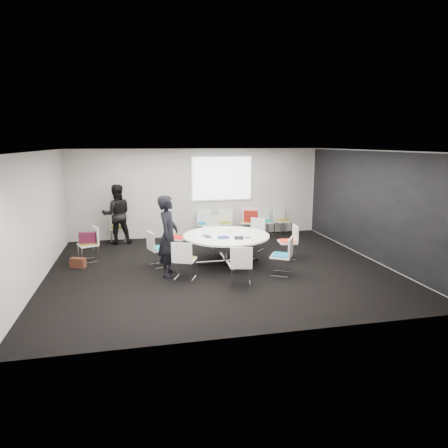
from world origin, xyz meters
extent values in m
cube|color=black|center=(0.00, 0.00, -0.02)|extent=(8.00, 7.00, 0.04)
cube|color=white|center=(0.00, 0.00, 2.82)|extent=(8.00, 7.00, 0.04)
cube|color=#B0ABA6|center=(0.00, 3.52, 1.40)|extent=(8.00, 0.04, 2.80)
cube|color=#B0ABA6|center=(0.00, -3.52, 1.40)|extent=(8.00, 0.04, 2.80)
cube|color=#B0ABA6|center=(-4.02, 0.00, 1.40)|extent=(0.04, 7.00, 2.80)
cube|color=#B0ABA6|center=(4.02, 0.00, 1.40)|extent=(0.04, 7.00, 2.80)
cube|color=black|center=(3.99, 0.00, 1.40)|extent=(0.01, 6.94, 2.74)
cube|color=silver|center=(0.25, 0.36, 0.04)|extent=(0.90, 0.90, 0.08)
cylinder|color=silver|center=(0.25, 0.36, 0.36)|extent=(0.10, 0.10, 0.65)
cylinder|color=white|center=(0.25, 0.36, 0.71)|extent=(2.15, 2.15, 0.04)
cube|color=white|center=(0.80, 3.46, 1.85)|extent=(1.90, 0.03, 1.35)
cube|color=silver|center=(1.90, 0.43, 0.21)|extent=(0.46, 0.46, 0.42)
cube|color=white|center=(1.90, 0.43, 0.44)|extent=(0.49, 0.50, 0.04)
cube|color=red|center=(1.90, 0.43, 0.47)|extent=(0.42, 0.44, 0.03)
cube|color=white|center=(2.11, 0.40, 0.67)|extent=(0.08, 0.46, 0.42)
cube|color=silver|center=(1.30, 1.42, 0.21)|extent=(0.59, 0.59, 0.42)
cube|color=white|center=(1.30, 1.42, 0.44)|extent=(0.64, 0.64, 0.04)
cube|color=#08817F|center=(1.30, 1.42, 0.47)|extent=(0.55, 0.55, 0.03)
cube|color=white|center=(1.45, 1.57, 0.67)|extent=(0.35, 0.35, 0.42)
cube|color=silver|center=(0.31, 1.98, 0.21)|extent=(0.53, 0.53, 0.42)
cube|color=white|center=(0.31, 1.98, 0.44)|extent=(0.57, 0.56, 0.04)
cube|color=#6A6D14|center=(0.31, 1.98, 0.47)|extent=(0.50, 0.48, 0.03)
cube|color=white|center=(0.25, 2.18, 0.67)|extent=(0.45, 0.18, 0.42)
cube|color=silver|center=(-0.84, 1.44, 0.21)|extent=(0.58, 0.58, 0.42)
cube|color=white|center=(-0.84, 1.44, 0.44)|extent=(0.61, 0.62, 0.04)
cube|color=red|center=(-0.84, 1.44, 0.47)|extent=(0.53, 0.54, 0.03)
cube|color=white|center=(-1.02, 1.55, 0.67)|extent=(0.27, 0.41, 0.42)
cube|color=silver|center=(-1.41, 0.46, 0.21)|extent=(0.53, 0.53, 0.42)
cube|color=white|center=(-1.41, 0.46, 0.44)|extent=(0.57, 0.58, 0.04)
cube|color=#0C8385|center=(-1.41, 0.46, 0.47)|extent=(0.49, 0.50, 0.03)
cube|color=white|center=(-1.61, 0.39, 0.67)|extent=(0.19, 0.45, 0.42)
cube|color=silver|center=(-0.91, -0.60, 0.21)|extent=(0.55, 0.55, 0.42)
cube|color=white|center=(-0.91, -0.60, 0.44)|extent=(0.60, 0.59, 0.04)
cube|color=olive|center=(-0.91, -0.60, 0.47)|extent=(0.52, 0.51, 0.03)
cube|color=white|center=(-0.99, -0.79, 0.67)|extent=(0.44, 0.21, 0.42)
cube|color=silver|center=(0.21, -1.24, 0.21)|extent=(0.51, 0.51, 0.42)
cube|color=white|center=(0.21, -1.24, 0.44)|extent=(0.55, 0.53, 0.04)
cube|color=red|center=(0.21, -1.24, 0.47)|extent=(0.48, 0.46, 0.03)
cube|color=white|center=(0.16, -1.44, 0.67)|extent=(0.46, 0.14, 0.42)
cube|color=silver|center=(1.28, -0.78, 0.21)|extent=(0.58, 0.58, 0.42)
cube|color=white|center=(1.28, -0.78, 0.44)|extent=(0.61, 0.62, 0.04)
cube|color=#0A617F|center=(1.28, -0.78, 0.47)|extent=(0.53, 0.54, 0.03)
cube|color=white|center=(1.46, -0.89, 0.67)|extent=(0.27, 0.41, 0.42)
cube|color=silver|center=(0.17, 3.13, 0.21)|extent=(0.45, 0.45, 0.42)
cube|color=white|center=(0.17, 3.13, 0.44)|extent=(0.49, 0.47, 0.04)
cube|color=#0B5C85|center=(0.17, 3.13, 0.47)|extent=(0.42, 0.41, 0.03)
cube|color=white|center=(0.18, 3.34, 0.67)|extent=(0.46, 0.07, 0.42)
cube|color=silver|center=(0.83, 3.15, 0.21)|extent=(0.53, 0.53, 0.42)
cube|color=white|center=(0.83, 3.15, 0.44)|extent=(0.58, 0.57, 0.04)
cube|color=#646F15|center=(0.83, 3.15, 0.47)|extent=(0.50, 0.49, 0.03)
cube|color=white|center=(0.89, 3.35, 0.67)|extent=(0.45, 0.18, 0.42)
cube|color=silver|center=(1.62, 3.13, 0.21)|extent=(0.54, 0.54, 0.42)
cube|color=white|center=(1.62, 3.13, 0.44)|extent=(0.59, 0.58, 0.04)
cube|color=#D05511|center=(1.62, 3.13, 0.47)|extent=(0.51, 0.50, 0.03)
cube|color=white|center=(1.69, 3.33, 0.67)|extent=(0.44, 0.20, 0.42)
cube|color=silver|center=(2.20, 3.10, 0.21)|extent=(0.50, 0.50, 0.42)
cube|color=white|center=(2.20, 3.10, 0.44)|extent=(0.54, 0.53, 0.04)
cube|color=#0A8274|center=(2.20, 3.10, 0.47)|extent=(0.47, 0.46, 0.03)
cube|color=white|center=(2.15, 3.31, 0.67)|extent=(0.46, 0.13, 0.42)
cube|color=silver|center=(2.78, 3.13, 0.21)|extent=(0.52, 0.52, 0.42)
cube|color=white|center=(2.78, 3.13, 0.44)|extent=(0.56, 0.55, 0.04)
cube|color=olive|center=(2.78, 3.13, 0.47)|extent=(0.49, 0.48, 0.03)
cube|color=white|center=(2.72, 3.33, 0.67)|extent=(0.45, 0.16, 0.42)
cube|color=silver|center=(-3.16, 1.26, 0.21)|extent=(0.54, 0.54, 0.42)
cube|color=white|center=(-3.16, 1.26, 0.44)|extent=(0.58, 0.59, 0.04)
cube|color=olive|center=(-3.16, 1.26, 0.47)|extent=(0.50, 0.51, 0.03)
cube|color=white|center=(-2.96, 1.34, 0.67)|extent=(0.20, 0.44, 0.42)
cube|color=silver|center=(-2.50, 3.15, 0.21)|extent=(0.46, 0.46, 0.42)
cube|color=white|center=(-2.50, 3.15, 0.44)|extent=(0.50, 0.48, 0.04)
cube|color=#6A6817|center=(-2.50, 3.15, 0.47)|extent=(0.43, 0.42, 0.03)
cube|color=white|center=(-2.52, 3.36, 0.67)|extent=(0.46, 0.08, 0.42)
imported|color=black|center=(-1.23, -0.26, 0.92)|extent=(0.63, 0.78, 1.84)
imported|color=black|center=(-2.50, 3.00, 0.89)|extent=(0.94, 0.77, 1.78)
imported|color=#333338|center=(-0.22, 0.28, 0.74)|extent=(0.31, 0.37, 0.03)
cube|color=silver|center=(-0.29, 0.39, 0.86)|extent=(0.03, 0.30, 0.22)
cube|color=black|center=(0.47, -0.04, 0.74)|extent=(0.29, 0.34, 0.02)
cube|color=navy|center=(0.11, 0.07, 0.74)|extent=(0.26, 0.21, 0.03)
cube|color=white|center=(0.70, 0.69, 0.73)|extent=(0.37, 0.33, 0.00)
cube|color=silver|center=(0.85, 0.36, 0.73)|extent=(0.36, 0.32, 0.00)
cylinder|color=white|center=(0.38, 0.59, 0.78)|extent=(0.08, 0.08, 0.09)
cube|color=black|center=(0.68, -0.04, 0.73)|extent=(0.15, 0.10, 0.01)
cube|color=#50152C|center=(-3.16, 1.26, 0.62)|extent=(0.40, 0.15, 0.28)
cube|color=#422115|center=(-3.35, 0.76, 0.12)|extent=(0.39, 0.29, 0.24)
cube|color=#AB2015|center=(1.62, 2.92, 0.70)|extent=(0.47, 0.31, 0.36)
camera|label=1|loc=(-1.86, -9.08, 2.99)|focal=32.00mm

